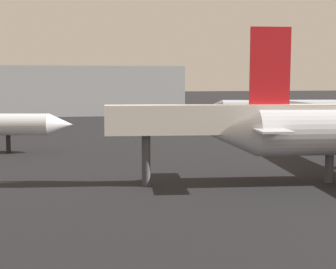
# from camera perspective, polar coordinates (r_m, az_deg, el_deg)

# --- Properties ---
(airplane_distant) EXTENTS (30.56, 20.55, 9.08)m
(airplane_distant) POSITION_cam_1_polar(r_m,az_deg,el_deg) (99.41, 13.36, 3.09)
(airplane_distant) COLOR #B2BCCC
(airplane_distant) RESTS_ON ground_plane
(jet_bridge) EXTENTS (24.22, 5.00, 6.80)m
(jet_bridge) POSITION_cam_1_polar(r_m,az_deg,el_deg) (41.91, 10.96, 1.56)
(jet_bridge) COLOR silver
(jet_bridge) RESTS_ON ground_plane
(terminal_building) EXTENTS (60.90, 23.25, 11.45)m
(terminal_building) POSITION_cam_1_polar(r_m,az_deg,el_deg) (126.41, -12.92, 4.93)
(terminal_building) COLOR #999EA3
(terminal_building) RESTS_ON ground_plane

